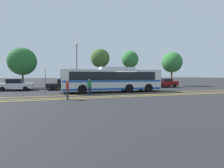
% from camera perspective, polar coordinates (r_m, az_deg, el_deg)
% --- Properties ---
extents(ground_plane, '(220.00, 220.00, 0.00)m').
position_cam_1_polar(ground_plane, '(21.33, 3.42, -2.57)').
color(ground_plane, '#262628').
extents(lane_strip_0, '(31.77, 0.20, 0.01)m').
position_cam_1_polar(lane_strip_0, '(19.11, 1.97, -3.20)').
color(lane_strip_0, gold).
rests_on(lane_strip_0, ground_plane).
extents(lane_strip_1, '(31.77, 0.20, 0.01)m').
position_cam_1_polar(lane_strip_1, '(17.50, 3.85, -3.77)').
color(lane_strip_1, gold).
rests_on(lane_strip_1, ground_plane).
extents(lane_strip_2, '(31.77, 0.20, 0.01)m').
position_cam_1_polar(lane_strip_2, '(16.64, 5.02, -4.12)').
color(lane_strip_2, gold).
rests_on(lane_strip_2, ground_plane).
extents(curb_strip, '(39.77, 0.36, 0.15)m').
position_cam_1_polar(curb_strip, '(27.40, -4.05, -1.19)').
color(curb_strip, '#99999E').
rests_on(curb_strip, ground_plane).
extents(transit_bus, '(12.19, 3.15, 3.00)m').
position_cam_1_polar(transit_bus, '(21.09, 0.04, 1.57)').
color(transit_bus, silver).
rests_on(transit_bus, ground_plane).
extents(parked_car_0, '(4.28, 2.08, 1.55)m').
position_cam_1_polar(parked_car_0, '(26.16, -28.93, -0.22)').
color(parked_car_0, silver).
rests_on(parked_car_0, ground_plane).
extents(parked_car_1, '(4.75, 1.98, 1.51)m').
position_cam_1_polar(parked_car_1, '(25.13, -15.37, -0.12)').
color(parked_car_1, black).
rests_on(parked_car_1, ground_plane).
extents(parked_car_2, '(4.20, 2.04, 1.49)m').
position_cam_1_polar(parked_car_2, '(26.09, -3.67, 0.06)').
color(parked_car_2, navy).
rests_on(parked_car_2, ground_plane).
extents(parked_car_3, '(4.03, 2.12, 1.39)m').
position_cam_1_polar(parked_car_3, '(28.41, 8.11, 0.22)').
color(parked_car_3, '#9E9EA3').
rests_on(parked_car_3, ground_plane).
extents(parked_car_4, '(4.20, 1.91, 1.46)m').
position_cam_1_polar(parked_car_4, '(30.48, 17.03, 0.37)').
color(parked_car_4, maroon).
rests_on(parked_car_4, ground_plane).
extents(pedestrian_0, '(0.23, 0.43, 1.66)m').
position_cam_1_polar(pedestrian_0, '(14.92, -14.33, -1.38)').
color(pedestrian_0, '#2D2D33').
rests_on(pedestrian_0, ground_plane).
extents(pedestrian_1, '(0.45, 0.29, 1.63)m').
position_cam_1_polar(pedestrian_1, '(17.84, -7.36, -0.69)').
color(pedestrian_1, '#191E38').
rests_on(pedestrian_1, ground_plane).
extents(bus_stop_sign, '(0.07, 0.40, 2.77)m').
position_cam_1_polar(bus_stop_sign, '(19.44, -20.97, 1.83)').
color(bus_stop_sign, '#59595E').
rests_on(bus_stop_sign, ground_plane).
extents(street_lamp, '(0.51, 0.51, 7.03)m').
position_cam_1_polar(street_lamp, '(27.96, -11.45, 9.05)').
color(street_lamp, '#59595E').
rests_on(street_lamp, ground_plane).
extents(tree_0, '(3.85, 3.85, 6.39)m').
position_cam_1_polar(tree_0, '(35.16, 18.97, 6.71)').
color(tree_0, '#513823').
rests_on(tree_0, ground_plane).
extents(tree_1, '(4.35, 4.35, 6.38)m').
position_cam_1_polar(tree_1, '(31.15, -27.23, 6.58)').
color(tree_1, '#513823').
rests_on(tree_1, ground_plane).
extents(tree_2, '(3.23, 3.23, 6.55)m').
position_cam_1_polar(tree_2, '(30.35, -3.87, 8.36)').
color(tree_2, '#513823').
rests_on(tree_2, ground_plane).
extents(tree_3, '(3.14, 3.14, 6.54)m').
position_cam_1_polar(tree_3, '(32.87, 5.90, 7.98)').
color(tree_3, '#513823').
rests_on(tree_3, ground_plane).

